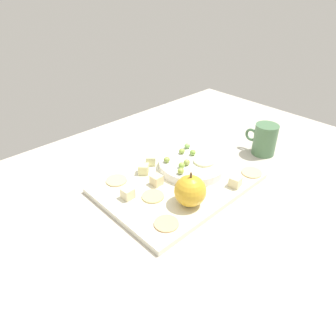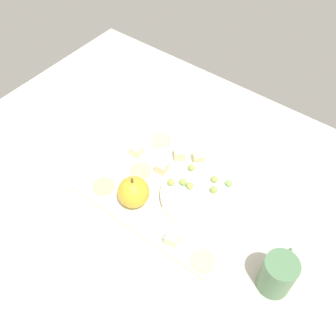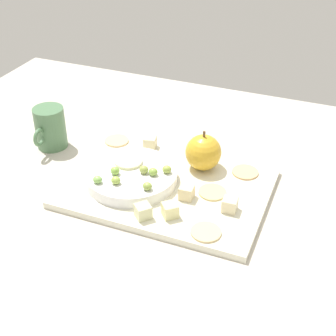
% 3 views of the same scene
% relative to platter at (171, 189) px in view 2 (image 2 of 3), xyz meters
% --- Properties ---
extents(table, '(1.26, 0.94, 0.05)m').
position_rel_platter_xyz_m(table, '(-0.02, 0.03, -0.03)').
color(table, beige).
rests_on(table, ground).
extents(platter, '(0.38, 0.28, 0.01)m').
position_rel_platter_xyz_m(platter, '(0.00, 0.00, 0.00)').
color(platter, silver).
rests_on(platter, table).
extents(serving_dish, '(0.18, 0.18, 0.02)m').
position_rel_platter_xyz_m(serving_dish, '(-0.07, -0.01, 0.02)').
color(serving_dish, white).
rests_on(serving_dish, platter).
extents(apple_whole, '(0.07, 0.07, 0.07)m').
position_rel_platter_xyz_m(apple_whole, '(0.04, 0.08, 0.04)').
color(apple_whole, gold).
rests_on(apple_whole, platter).
extents(apple_stem, '(0.01, 0.01, 0.01)m').
position_rel_platter_xyz_m(apple_stem, '(0.04, 0.08, 0.09)').
color(apple_stem, brown).
rests_on(apple_stem, apple_whole).
extents(cheese_cube_0, '(0.03, 0.03, 0.03)m').
position_rel_platter_xyz_m(cheese_cube_0, '(0.13, -0.03, 0.02)').
color(cheese_cube_0, beige).
rests_on(cheese_cube_0, platter).
extents(cheese_cube_1, '(0.04, 0.04, 0.03)m').
position_rel_platter_xyz_m(cheese_cube_1, '(-0.00, -0.11, 0.02)').
color(cheese_cube_1, beige).
rests_on(cheese_cube_1, platter).
extents(cheese_cube_2, '(0.04, 0.04, 0.03)m').
position_rel_platter_xyz_m(cheese_cube_2, '(0.04, -0.09, 0.02)').
color(cheese_cube_2, beige).
rests_on(cheese_cube_2, platter).
extents(cheese_cube_3, '(0.03, 0.03, 0.03)m').
position_rel_platter_xyz_m(cheese_cube_3, '(0.05, -0.03, 0.02)').
color(cheese_cube_3, beige).
rests_on(cheese_cube_3, platter).
extents(cheese_cube_4, '(0.03, 0.03, 0.03)m').
position_rel_platter_xyz_m(cheese_cube_4, '(-0.09, 0.11, 0.02)').
color(cheese_cube_4, beige).
rests_on(cheese_cube_4, platter).
extents(cracker_0, '(0.05, 0.05, 0.00)m').
position_rel_platter_xyz_m(cracker_0, '(-0.17, 0.11, 0.01)').
color(cracker_0, '#E2BF88').
rests_on(cracker_0, platter).
extents(cracker_1, '(0.05, 0.05, 0.00)m').
position_rel_platter_xyz_m(cracker_1, '(0.13, 0.09, 0.01)').
color(cracker_1, '#E2B37B').
rests_on(cracker_1, platter).
extents(cracker_2, '(0.05, 0.05, 0.00)m').
position_rel_platter_xyz_m(cracker_2, '(0.11, -0.11, 0.01)').
color(cracker_2, '#E1C288').
rests_on(cracker_2, platter).
extents(cracker_3, '(0.05, 0.05, 0.00)m').
position_rel_platter_xyz_m(cracker_3, '(0.09, 0.01, 0.01)').
color(cracker_3, '#D7C07F').
rests_on(cracker_3, platter).
extents(grape_0, '(0.02, 0.02, 0.02)m').
position_rel_platter_xyz_m(grape_0, '(-0.04, -0.01, 0.04)').
color(grape_0, '#9DAF51').
rests_on(grape_0, serving_dish).
extents(grape_1, '(0.02, 0.02, 0.02)m').
position_rel_platter_xyz_m(grape_1, '(-0.02, -0.01, 0.04)').
color(grape_1, '#8FB84B').
rests_on(grape_1, serving_dish).
extents(grape_2, '(0.02, 0.02, 0.02)m').
position_rel_platter_xyz_m(grape_2, '(-0.09, -0.04, 0.04)').
color(grape_2, '#89B84A').
rests_on(grape_2, serving_dish).
extents(grape_3, '(0.02, 0.02, 0.02)m').
position_rel_platter_xyz_m(grape_3, '(-0.02, -0.06, 0.04)').
color(grape_3, '#92AB4C').
rests_on(grape_3, serving_dish).
extents(grape_4, '(0.02, 0.02, 0.02)m').
position_rel_platter_xyz_m(grape_4, '(-0.00, 0.01, 0.04)').
color(grape_4, '#9BB34A').
rests_on(grape_4, serving_dish).
extents(grape_5, '(0.02, 0.02, 0.01)m').
position_rel_platter_xyz_m(grape_5, '(-0.11, -0.07, 0.04)').
color(grape_5, '#87BB5A').
rests_on(grape_5, serving_dish).
extents(grape_6, '(0.02, 0.02, 0.01)m').
position_rel_platter_xyz_m(grape_6, '(-0.08, -0.06, 0.04)').
color(grape_6, '#9AB94C').
rests_on(grape_6, serving_dish).
extents(apple_slice_0, '(0.06, 0.06, 0.01)m').
position_rel_platter_xyz_m(apple_slice_0, '(-0.09, 0.01, 0.03)').
color(apple_slice_0, beige).
rests_on(apple_slice_0, serving_dish).
extents(cup, '(0.07, 0.10, 0.09)m').
position_rel_platter_xyz_m(cup, '(-0.30, 0.06, 0.04)').
color(cup, '#4D754F').
rests_on(cup, table).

